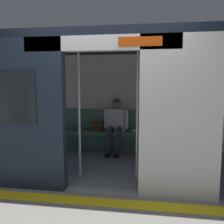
# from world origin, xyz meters

# --- Properties ---
(ground_plane) EXTENTS (60.00, 60.00, 0.00)m
(ground_plane) POSITION_xyz_m (0.00, 0.00, 0.00)
(ground_plane) COLOR gray
(platform_edge_strip) EXTENTS (8.00, 0.24, 0.01)m
(platform_edge_strip) POSITION_xyz_m (0.00, 0.30, 0.00)
(platform_edge_strip) COLOR yellow
(platform_edge_strip) RESTS_ON ground_plane
(train_car) EXTENTS (6.40, 2.65, 2.31)m
(train_car) POSITION_xyz_m (0.08, -1.17, 1.53)
(train_car) COLOR silver
(train_car) RESTS_ON ground_plane
(bench_seat) EXTENTS (2.65, 0.44, 0.47)m
(bench_seat) POSITION_xyz_m (0.00, -2.14, 0.36)
(bench_seat) COLOR #4C7566
(bench_seat) RESTS_ON ground_plane
(person_seated) EXTENTS (0.55, 0.68, 1.20)m
(person_seated) POSITION_xyz_m (0.09, -2.08, 0.69)
(person_seated) COLOR silver
(person_seated) RESTS_ON ground_plane
(handbag) EXTENTS (0.26, 0.15, 0.17)m
(handbag) POSITION_xyz_m (0.54, -2.20, 0.55)
(handbag) COLOR brown
(handbag) RESTS_ON bench_seat
(book) EXTENTS (0.18, 0.24, 0.03)m
(book) POSITION_xyz_m (-0.35, -2.22, 0.48)
(book) COLOR silver
(book) RESTS_ON bench_seat
(grab_pole_door) EXTENTS (0.04, 0.04, 2.17)m
(grab_pole_door) POSITION_xyz_m (0.47, -0.53, 1.09)
(grab_pole_door) COLOR silver
(grab_pole_door) RESTS_ON ground_plane
(grab_pole_far) EXTENTS (0.04, 0.04, 2.17)m
(grab_pole_far) POSITION_xyz_m (-0.47, -0.59, 1.09)
(grab_pole_far) COLOR silver
(grab_pole_far) RESTS_ON ground_plane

